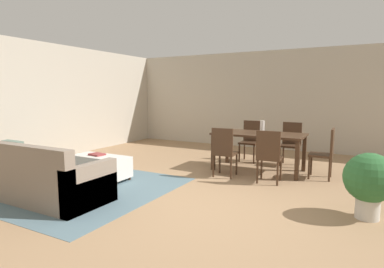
{
  "coord_description": "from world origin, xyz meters",
  "views": [
    {
      "loc": [
        2.0,
        -3.76,
        1.54
      ],
      "look_at": [
        -0.55,
        0.95,
        0.85
      ],
      "focal_mm": 29.44,
      "sensor_mm": 36.0,
      "label": 1
    }
  ],
  "objects_px": {
    "dining_chair_near_left": "(224,149)",
    "dining_chair_head_east": "(326,151)",
    "dining_chair_far_left": "(251,138)",
    "dining_table": "(259,138)",
    "dining_chair_near_right": "(269,154)",
    "vase_centerpiece": "(262,127)",
    "couch": "(40,179)",
    "ottoman_table": "(101,166)",
    "potted_plant": "(369,180)",
    "book_on_ottoman": "(97,154)",
    "dining_chair_far_right": "(291,141)"
  },
  "relations": [
    {
      "from": "dining_table",
      "to": "vase_centerpiece",
      "type": "relative_size",
      "value": 7.01
    },
    {
      "from": "dining_table",
      "to": "potted_plant",
      "type": "bearing_deg",
      "value": -42.46
    },
    {
      "from": "ottoman_table",
      "to": "vase_centerpiece",
      "type": "distance_m",
      "value": 3.15
    },
    {
      "from": "dining_chair_head_east",
      "to": "book_on_ottoman",
      "type": "height_order",
      "value": "dining_chair_head_east"
    },
    {
      "from": "ottoman_table",
      "to": "dining_chair_far_right",
      "type": "relative_size",
      "value": 1.19
    },
    {
      "from": "dining_chair_far_left",
      "to": "book_on_ottoman",
      "type": "relative_size",
      "value": 3.54
    },
    {
      "from": "dining_chair_head_east",
      "to": "vase_centerpiece",
      "type": "distance_m",
      "value": 1.24
    },
    {
      "from": "ottoman_table",
      "to": "dining_chair_far_right",
      "type": "xyz_separation_m",
      "value": [
        2.78,
        2.8,
        0.28
      ]
    },
    {
      "from": "couch",
      "to": "ottoman_table",
      "type": "bearing_deg",
      "value": 90.2
    },
    {
      "from": "dining_chair_far_left",
      "to": "vase_centerpiece",
      "type": "xyz_separation_m",
      "value": [
        0.49,
        -0.81,
        0.37
      ]
    },
    {
      "from": "dining_chair_near_right",
      "to": "dining_chair_head_east",
      "type": "bearing_deg",
      "value": 43.25
    },
    {
      "from": "dining_table",
      "to": "dining_chair_near_right",
      "type": "bearing_deg",
      "value": -62.42
    },
    {
      "from": "vase_centerpiece",
      "to": "potted_plant",
      "type": "height_order",
      "value": "vase_centerpiece"
    },
    {
      "from": "dining_chair_near_right",
      "to": "potted_plant",
      "type": "distance_m",
      "value": 1.76
    },
    {
      "from": "dining_chair_far_right",
      "to": "book_on_ottoman",
      "type": "bearing_deg",
      "value": -135.79
    },
    {
      "from": "dining_chair_far_right",
      "to": "vase_centerpiece",
      "type": "xyz_separation_m",
      "value": [
        -0.4,
        -0.84,
        0.37
      ]
    },
    {
      "from": "ottoman_table",
      "to": "vase_centerpiece",
      "type": "xyz_separation_m",
      "value": [
        2.38,
        1.96,
        0.64
      ]
    },
    {
      "from": "dining_chair_head_east",
      "to": "dining_chair_near_right",
      "type": "bearing_deg",
      "value": -136.75
    },
    {
      "from": "couch",
      "to": "ottoman_table",
      "type": "height_order",
      "value": "couch"
    },
    {
      "from": "dining_chair_near_left",
      "to": "dining_chair_far_left",
      "type": "bearing_deg",
      "value": 90.38
    },
    {
      "from": "dining_chair_head_east",
      "to": "vase_centerpiece",
      "type": "xyz_separation_m",
      "value": [
        -1.18,
        0.02,
        0.37
      ]
    },
    {
      "from": "dining_chair_near_right",
      "to": "dining_chair_far_right",
      "type": "height_order",
      "value": "same"
    },
    {
      "from": "dining_table",
      "to": "potted_plant",
      "type": "height_order",
      "value": "potted_plant"
    },
    {
      "from": "vase_centerpiece",
      "to": "dining_chair_far_left",
      "type": "bearing_deg",
      "value": 121.27
    },
    {
      "from": "dining_chair_near_left",
      "to": "dining_chair_far_left",
      "type": "height_order",
      "value": "same"
    },
    {
      "from": "dining_chair_near_left",
      "to": "potted_plant",
      "type": "xyz_separation_m",
      "value": [
        2.33,
        -0.96,
        -0.03
      ]
    },
    {
      "from": "dining_table",
      "to": "dining_chair_near_right",
      "type": "relative_size",
      "value": 1.9
    },
    {
      "from": "vase_centerpiece",
      "to": "book_on_ottoman",
      "type": "relative_size",
      "value": 0.96
    },
    {
      "from": "dining_chair_far_right",
      "to": "dining_table",
      "type": "bearing_deg",
      "value": -119.07
    },
    {
      "from": "ottoman_table",
      "to": "dining_chair_head_east",
      "type": "bearing_deg",
      "value": 28.56
    },
    {
      "from": "book_on_ottoman",
      "to": "couch",
      "type": "bearing_deg",
      "value": -85.42
    },
    {
      "from": "ottoman_table",
      "to": "dining_chair_head_east",
      "type": "relative_size",
      "value": 1.19
    },
    {
      "from": "couch",
      "to": "dining_chair_near_left",
      "type": "distance_m",
      "value": 3.07
    },
    {
      "from": "dining_chair_near_left",
      "to": "dining_chair_near_right",
      "type": "relative_size",
      "value": 1.0
    },
    {
      "from": "dining_chair_near_left",
      "to": "dining_chair_far_left",
      "type": "xyz_separation_m",
      "value": [
        -0.01,
        1.6,
        0.0
      ]
    },
    {
      "from": "dining_chair_near_left",
      "to": "dining_chair_far_left",
      "type": "distance_m",
      "value": 1.6
    },
    {
      "from": "dining_chair_near_left",
      "to": "vase_centerpiece",
      "type": "distance_m",
      "value": 0.99
    },
    {
      "from": "ottoman_table",
      "to": "dining_chair_near_right",
      "type": "distance_m",
      "value": 2.98
    },
    {
      "from": "vase_centerpiece",
      "to": "dining_chair_near_left",
      "type": "bearing_deg",
      "value": -121.58
    },
    {
      "from": "book_on_ottoman",
      "to": "dining_chair_head_east",
      "type": "bearing_deg",
      "value": 27.9
    },
    {
      "from": "dining_table",
      "to": "vase_centerpiece",
      "type": "xyz_separation_m",
      "value": [
        0.06,
        -0.0,
        0.22
      ]
    },
    {
      "from": "dining_table",
      "to": "dining_chair_head_east",
      "type": "xyz_separation_m",
      "value": [
        1.25,
        -0.03,
        -0.15
      ]
    },
    {
      "from": "dining_chair_near_left",
      "to": "dining_chair_head_east",
      "type": "bearing_deg",
      "value": 24.55
    },
    {
      "from": "couch",
      "to": "book_on_ottoman",
      "type": "height_order",
      "value": "couch"
    },
    {
      "from": "potted_plant",
      "to": "dining_table",
      "type": "bearing_deg",
      "value": 137.54
    },
    {
      "from": "dining_chair_far_right",
      "to": "potted_plant",
      "type": "bearing_deg",
      "value": -60.75
    },
    {
      "from": "ottoman_table",
      "to": "potted_plant",
      "type": "distance_m",
      "value": 4.24
    },
    {
      "from": "dining_table",
      "to": "vase_centerpiece",
      "type": "bearing_deg",
      "value": -0.48
    },
    {
      "from": "dining_chair_near_right",
      "to": "dining_chair_far_right",
      "type": "xyz_separation_m",
      "value": [
        0.04,
        1.64,
        0.0
      ]
    },
    {
      "from": "dining_table",
      "to": "dining_chair_near_right",
      "type": "xyz_separation_m",
      "value": [
        0.42,
        -0.8,
        -0.15
      ]
    }
  ]
}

